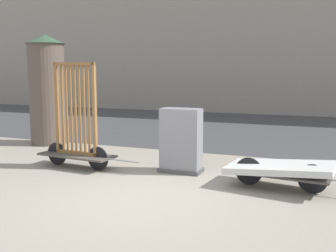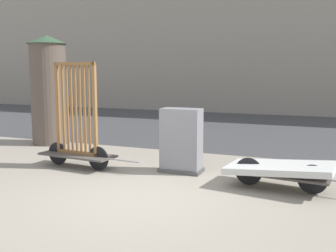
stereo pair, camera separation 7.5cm
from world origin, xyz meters
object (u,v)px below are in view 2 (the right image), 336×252
(bike_cart_with_mattress, at_px, (280,169))
(advertising_column, at_px, (49,89))
(bike_cart_with_bedframe, at_px, (77,134))
(utility_cabinet, at_px, (181,143))

(bike_cart_with_mattress, relative_size, advertising_column, 0.82)
(bike_cart_with_bedframe, bearing_deg, bike_cart_with_mattress, 4.91)
(advertising_column, bearing_deg, utility_cabinet, -19.54)
(bike_cart_with_bedframe, distance_m, bike_cart_with_mattress, 4.27)
(bike_cart_with_bedframe, distance_m, advertising_column, 3.32)
(bike_cart_with_bedframe, height_order, bike_cart_with_mattress, bike_cart_with_bedframe)
(bike_cart_with_bedframe, xyz_separation_m, bike_cart_with_mattress, (4.25, 0.00, -0.38))
(utility_cabinet, bearing_deg, advertising_column, 160.46)
(utility_cabinet, bearing_deg, bike_cart_with_mattress, -13.19)
(bike_cart_with_bedframe, xyz_separation_m, advertising_column, (-2.42, 2.12, 0.83))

